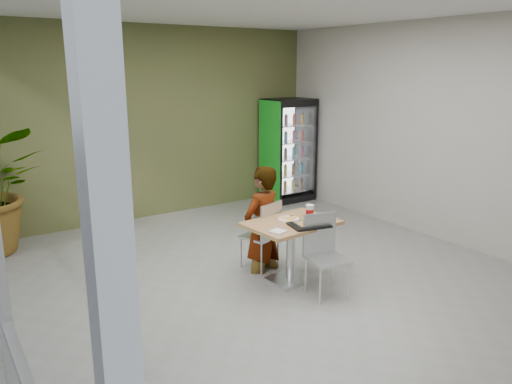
# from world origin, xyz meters

# --- Properties ---
(ground) EXTENTS (7.00, 7.00, 0.00)m
(ground) POSITION_xyz_m (0.00, 0.00, 0.00)
(ground) COLOR gray
(ground) RESTS_ON ground
(room_envelope) EXTENTS (6.00, 7.00, 3.20)m
(room_envelope) POSITION_xyz_m (0.00, 0.00, 1.60)
(room_envelope) COLOR beige
(room_envelope) RESTS_ON ground
(dining_table) EXTENTS (1.10, 0.81, 0.75)m
(dining_table) POSITION_xyz_m (0.20, -0.00, 0.54)
(dining_table) COLOR #A68547
(dining_table) RESTS_ON ground
(chair_far) EXTENTS (0.49, 0.50, 0.90)m
(chair_far) POSITION_xyz_m (0.15, 0.46, 0.53)
(chair_far) COLOR silver
(chair_far) RESTS_ON ground
(chair_near) EXTENTS (0.49, 0.49, 0.92)m
(chair_near) POSITION_xyz_m (0.31, -0.45, 0.54)
(chair_near) COLOR silver
(chair_near) RESTS_ON ground
(seated_woman) EXTENTS (0.69, 0.54, 1.64)m
(seated_woman) POSITION_xyz_m (0.12, 0.50, 0.52)
(seated_woman) COLOR black
(seated_woman) RESTS_ON ground
(pizza_plate) EXTENTS (0.36, 0.32, 0.03)m
(pizza_plate) POSITION_xyz_m (0.23, 0.09, 0.77)
(pizza_plate) COLOR silver
(pizza_plate) RESTS_ON dining_table
(soda_cup) EXTENTS (0.10, 0.10, 0.18)m
(soda_cup) POSITION_xyz_m (0.45, -0.04, 0.83)
(soda_cup) COLOR silver
(soda_cup) RESTS_ON dining_table
(napkin_stack) EXTENTS (0.19, 0.19, 0.02)m
(napkin_stack) POSITION_xyz_m (-0.16, -0.23, 0.76)
(napkin_stack) COLOR silver
(napkin_stack) RESTS_ON dining_table
(cafeteria_tray) EXTENTS (0.49, 0.40, 0.02)m
(cafeteria_tray) POSITION_xyz_m (0.27, -0.24, 0.76)
(cafeteria_tray) COLOR black
(cafeteria_tray) RESTS_ON dining_table
(beverage_fridge) EXTENTS (0.89, 0.69, 1.94)m
(beverage_fridge) POSITION_xyz_m (2.50, 3.08, 0.97)
(beverage_fridge) COLOR black
(beverage_fridge) RESTS_ON ground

